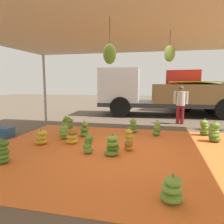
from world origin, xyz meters
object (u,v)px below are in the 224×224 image
at_px(banana_bunch_9, 112,146).
at_px(banana_bunch_12, 3,153).
at_px(banana_bunch_15, 69,127).
at_px(banana_bunch_1, 129,141).
at_px(banana_bunch_4, 64,133).
at_px(banana_bunch_8, 214,133).
at_px(banana_bunch_7, 41,138).
at_px(banana_bunch_14, 88,145).
at_px(banana_bunch_6, 172,190).
at_px(banana_bunch_3, 72,137).
at_px(crate_0, 3,132).
at_px(banana_bunch_10, 85,130).
at_px(worker_1, 181,102).
at_px(banana_bunch_11, 157,129).
at_px(banana_bunch_2, 66,123).
at_px(banana_bunch_13, 133,127).
at_px(banana_bunch_5, 204,128).
at_px(cargo_truck_main, 163,92).

xyz_separation_m(banana_bunch_9, banana_bunch_12, (-2.13, -0.97, 0.01)).
bearing_deg(banana_bunch_15, banana_bunch_1, -30.44).
relative_size(banana_bunch_4, banana_bunch_8, 0.76).
height_order(banana_bunch_7, banana_bunch_14, banana_bunch_14).
height_order(banana_bunch_6, banana_bunch_7, banana_bunch_7).
bearing_deg(banana_bunch_8, banana_bunch_14, -150.92).
xyz_separation_m(banana_bunch_3, crate_0, (-2.40, 0.24, -0.05)).
height_order(banana_bunch_10, crate_0, banana_bunch_10).
bearing_deg(worker_1, banana_bunch_11, -111.27).
bearing_deg(banana_bunch_2, crate_0, -128.72).
xyz_separation_m(banana_bunch_4, banana_bunch_12, (-0.40, -2.05, 0.03)).
distance_m(banana_bunch_3, banana_bunch_7, 0.83).
bearing_deg(banana_bunch_12, banana_bunch_11, 44.40).
height_order(banana_bunch_1, banana_bunch_13, banana_bunch_1).
xyz_separation_m(banana_bunch_8, banana_bunch_9, (-2.58, -1.77, -0.05)).
distance_m(banana_bunch_7, crate_0, 1.69).
height_order(banana_bunch_6, banana_bunch_8, banana_bunch_8).
height_order(banana_bunch_5, cargo_truck_main, cargo_truck_main).
xyz_separation_m(banana_bunch_5, banana_bunch_9, (-2.45, -2.49, -0.02)).
bearing_deg(banana_bunch_6, banana_bunch_4, 137.03).
bearing_deg(worker_1, banana_bunch_15, -144.03).
height_order(banana_bunch_2, banana_bunch_3, banana_bunch_2).
relative_size(banana_bunch_4, banana_bunch_5, 0.83).
relative_size(banana_bunch_1, banana_bunch_7, 1.36).
height_order(banana_bunch_9, worker_1, worker_1).
relative_size(banana_bunch_5, banana_bunch_8, 0.92).
relative_size(banana_bunch_12, banana_bunch_15, 0.93).
distance_m(banana_bunch_6, cargo_truck_main, 8.34).
distance_m(banana_bunch_4, crate_0, 1.97).
bearing_deg(banana_bunch_7, banana_bunch_10, 51.02).
relative_size(banana_bunch_13, crate_0, 0.92).
bearing_deg(banana_bunch_5, banana_bunch_2, 179.07).
height_order(banana_bunch_7, banana_bunch_12, banana_bunch_12).
distance_m(cargo_truck_main, worker_1, 2.36).
bearing_deg(banana_bunch_9, banana_bunch_2, 132.68).
bearing_deg(banana_bunch_15, banana_bunch_11, 8.07).
xyz_separation_m(banana_bunch_9, banana_bunch_15, (-1.82, 1.68, 0.02)).
xyz_separation_m(banana_bunch_14, worker_1, (2.45, 4.34, 0.69)).
distance_m(banana_bunch_3, worker_1, 4.89).
xyz_separation_m(banana_bunch_12, banana_bunch_14, (1.54, 0.97, -0.01)).
bearing_deg(banana_bunch_1, crate_0, 173.00).
distance_m(banana_bunch_6, banana_bunch_12, 3.46).
relative_size(banana_bunch_8, crate_0, 1.11).
xyz_separation_m(banana_bunch_2, banana_bunch_3, (1.08, -1.90, -0.00)).
relative_size(banana_bunch_3, banana_bunch_12, 0.83).
bearing_deg(banana_bunch_1, banana_bunch_10, 145.52).
distance_m(banana_bunch_4, banana_bunch_8, 4.36).
distance_m(banana_bunch_13, crate_0, 4.15).
relative_size(banana_bunch_3, banana_bunch_4, 0.98).
height_order(banana_bunch_13, banana_bunch_14, banana_bunch_13).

